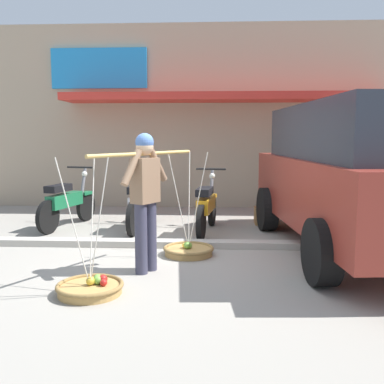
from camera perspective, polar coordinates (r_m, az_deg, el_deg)
name	(u,v)px	position (r m, az deg, el deg)	size (l,w,h in m)	color
ground_plane	(168,260)	(6.00, -3.15, -8.79)	(90.00, 90.00, 0.00)	gray
sidewalk_curb	(173,244)	(6.66, -2.51, -6.72)	(20.00, 0.24, 0.10)	#AEA89C
fruit_vendor	(145,193)	(5.31, -6.09, -0.11)	(0.99, 1.62, 1.70)	#38384C
fruit_basket_left_side	(189,250)	(6.21, -0.45, -7.53)	(0.71, 0.71, 1.45)	#B2894C
fruit_basket_right_side	(90,287)	(4.86, -13.06, -11.95)	(0.71, 0.71, 1.45)	#B2894C
motorcycle_nearest_shop	(67,203)	(8.31, -15.96, -1.36)	(0.64, 1.78, 1.09)	black
motorcycle_second_in_row	(141,204)	(7.90, -6.67, -1.56)	(0.54, 1.82, 1.09)	black
motorcycle_third_in_row	(207,207)	(7.53, 1.93, -1.95)	(0.54, 1.81, 1.09)	black
parked_truck	(357,174)	(6.64, 20.64, 2.25)	(2.47, 4.95, 2.10)	maroon
storefront_building	(224,121)	(12.70, 4.24, 9.23)	(13.00, 6.00, 4.20)	tan
wooden_crate	(266,216)	(8.46, 9.63, -3.05)	(0.44, 0.36, 0.32)	olive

